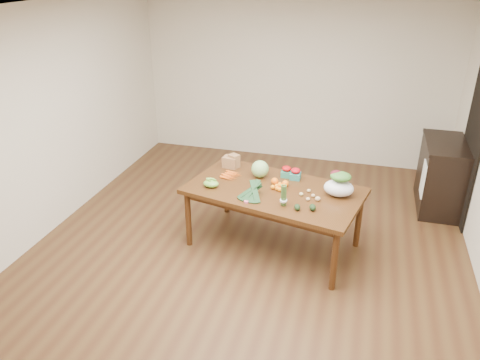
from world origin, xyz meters
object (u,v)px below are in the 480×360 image
(asparagus_bundle, at_px, (284,195))
(paper_bag, at_px, (230,161))
(salad_bag, at_px, (339,185))
(cabbage, at_px, (260,169))
(dining_table, at_px, (273,218))
(cabinet, at_px, (440,175))
(kale_bunch, at_px, (251,192))
(mandarin_cluster, at_px, (280,186))

(asparagus_bundle, bearing_deg, paper_bag, 148.01)
(salad_bag, bearing_deg, paper_bag, 163.03)
(cabbage, height_order, asparagus_bundle, asparagus_bundle)
(dining_table, distance_m, salad_bag, 0.87)
(dining_table, xyz_separation_m, cabinet, (1.97, 1.55, 0.10))
(dining_table, bearing_deg, kale_bunch, -111.40)
(paper_bag, xyz_separation_m, cabbage, (0.42, -0.18, 0.02))
(kale_bunch, bearing_deg, dining_table, 68.60)
(mandarin_cluster, bearing_deg, dining_table, -173.65)
(cabbage, height_order, salad_bag, salad_bag)
(kale_bunch, height_order, asparagus_bundle, asparagus_bundle)
(cabbage, bearing_deg, cabinet, 30.21)
(paper_bag, relative_size, asparagus_bundle, 0.96)
(cabinet, bearing_deg, cabbage, -149.79)
(paper_bag, distance_m, asparagus_bundle, 1.15)
(cabinet, height_order, asparagus_bundle, asparagus_bundle)
(dining_table, bearing_deg, cabinet, 50.83)
(paper_bag, distance_m, kale_bunch, 0.87)
(cabbage, bearing_deg, mandarin_cluster, -41.96)
(dining_table, relative_size, mandarin_cluster, 10.72)
(kale_bunch, distance_m, salad_bag, 0.97)
(cabbage, bearing_deg, dining_table, -49.16)
(cabbage, bearing_deg, kale_bunch, -86.85)
(asparagus_bundle, height_order, salad_bag, asparagus_bundle)
(mandarin_cluster, height_order, kale_bunch, kale_bunch)
(mandarin_cluster, distance_m, asparagus_bundle, 0.39)
(cabinet, distance_m, mandarin_cluster, 2.47)
(mandarin_cluster, xyz_separation_m, kale_bunch, (-0.26, -0.31, 0.04))
(dining_table, xyz_separation_m, paper_bag, (-0.65, 0.45, 0.46))
(cabbage, bearing_deg, salad_bag, -14.17)
(cabbage, bearing_deg, paper_bag, 157.04)
(kale_bunch, distance_m, asparagus_bundle, 0.38)
(dining_table, distance_m, cabbage, 0.60)
(mandarin_cluster, bearing_deg, cabinet, 39.02)
(cabinet, bearing_deg, kale_bunch, -139.50)
(salad_bag, bearing_deg, cabinet, 50.36)
(dining_table, distance_m, paper_bag, 0.91)
(cabbage, distance_m, mandarin_cluster, 0.40)
(dining_table, distance_m, asparagus_bundle, 0.64)
(cabinet, xyz_separation_m, paper_bag, (-2.62, -1.10, 0.36))
(mandarin_cluster, height_order, salad_bag, salad_bag)
(paper_bag, bearing_deg, salad_bag, -16.97)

